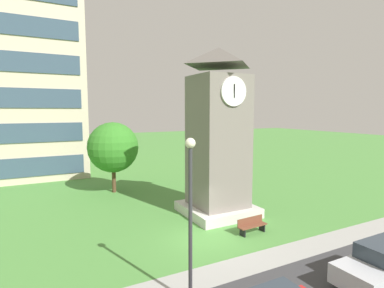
{
  "coord_description": "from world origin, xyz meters",
  "views": [
    {
      "loc": [
        -7.99,
        -13.79,
        6.82
      ],
      "look_at": [
        1.39,
        4.03,
        4.65
      ],
      "focal_mm": 28.75,
      "sensor_mm": 36.0,
      "label": 1
    }
  ],
  "objects_px": {
    "park_bench": "(252,225)",
    "tree_streetside": "(113,147)",
    "clock_tower": "(218,141)",
    "street_lamp": "(190,203)"
  },
  "relations": [
    {
      "from": "clock_tower",
      "to": "park_bench",
      "type": "height_order",
      "value": "clock_tower"
    },
    {
      "from": "street_lamp",
      "to": "clock_tower",
      "type": "bearing_deg",
      "value": 51.87
    },
    {
      "from": "street_lamp",
      "to": "tree_streetside",
      "type": "xyz_separation_m",
      "value": [
        1.23,
        16.34,
        0.14
      ]
    },
    {
      "from": "clock_tower",
      "to": "tree_streetside",
      "type": "height_order",
      "value": "clock_tower"
    },
    {
      "from": "park_bench",
      "to": "tree_streetside",
      "type": "distance_m",
      "value": 13.65
    },
    {
      "from": "clock_tower",
      "to": "tree_streetside",
      "type": "relative_size",
      "value": 1.83
    },
    {
      "from": "park_bench",
      "to": "tree_streetside",
      "type": "bearing_deg",
      "value": 110.84
    },
    {
      "from": "clock_tower",
      "to": "park_bench",
      "type": "xyz_separation_m",
      "value": [
        -0.07,
        -3.69,
        -4.39
      ]
    },
    {
      "from": "park_bench",
      "to": "street_lamp",
      "type": "height_order",
      "value": "street_lamp"
    },
    {
      "from": "clock_tower",
      "to": "tree_streetside",
      "type": "xyz_separation_m",
      "value": [
        -4.78,
        8.68,
        -1.04
      ]
    }
  ]
}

